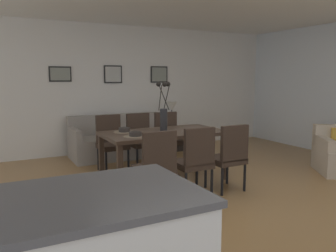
{
  "coord_description": "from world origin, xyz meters",
  "views": [
    {
      "loc": [
        -2.46,
        -3.67,
        1.54
      ],
      "look_at": [
        -0.12,
        0.85,
        0.82
      ],
      "focal_mm": 36.94,
      "sensor_mm": 36.0,
      "label": 1
    }
  ],
  "objects_px": {
    "bowl_near_left": "(135,134)",
    "framed_picture_center": "(113,74)",
    "dining_chair_far_left": "(195,158)",
    "dining_chair_far_right": "(141,138)",
    "dining_chair_near_right": "(111,140)",
    "dining_table": "(164,136)",
    "centerpiece_vase": "(164,113)",
    "framed_picture_left": "(60,74)",
    "dining_chair_mid_right": "(168,135)",
    "sofa": "(120,142)",
    "bowl_near_right": "(124,129)",
    "dining_chair_near_left": "(156,164)",
    "side_table": "(172,138)",
    "table_lamp": "(172,109)",
    "framed_picture_right": "(159,74)",
    "dining_chair_mid_left": "(229,154)"
  },
  "relations": [
    {
      "from": "bowl_near_left",
      "to": "side_table",
      "type": "distance_m",
      "value": 2.64
    },
    {
      "from": "dining_chair_mid_left",
      "to": "sofa",
      "type": "distance_m",
      "value": 2.77
    },
    {
      "from": "centerpiece_vase",
      "to": "framed_picture_left",
      "type": "height_order",
      "value": "framed_picture_left"
    },
    {
      "from": "bowl_near_right",
      "to": "framed_picture_left",
      "type": "height_order",
      "value": "framed_picture_left"
    },
    {
      "from": "dining_chair_mid_right",
      "to": "framed_picture_center",
      "type": "relative_size",
      "value": 2.43
    },
    {
      "from": "framed_picture_center",
      "to": "dining_chair_far_right",
      "type": "bearing_deg",
      "value": -89.98
    },
    {
      "from": "bowl_near_left",
      "to": "bowl_near_right",
      "type": "height_order",
      "value": "same"
    },
    {
      "from": "bowl_near_right",
      "to": "framed_picture_left",
      "type": "bearing_deg",
      "value": 103.64
    },
    {
      "from": "dining_chair_far_left",
      "to": "table_lamp",
      "type": "relative_size",
      "value": 1.8
    },
    {
      "from": "dining_table",
      "to": "dining_chair_mid_left",
      "type": "relative_size",
      "value": 1.96
    },
    {
      "from": "bowl_near_right",
      "to": "side_table",
      "type": "relative_size",
      "value": 0.33
    },
    {
      "from": "side_table",
      "to": "dining_chair_mid_right",
      "type": "bearing_deg",
      "value": -121.16
    },
    {
      "from": "dining_chair_near_right",
      "to": "bowl_near_left",
      "type": "distance_m",
      "value": 1.14
    },
    {
      "from": "dining_chair_far_left",
      "to": "table_lamp",
      "type": "height_order",
      "value": "table_lamp"
    },
    {
      "from": "framed_picture_right",
      "to": "dining_chair_far_right",
      "type": "bearing_deg",
      "value": -126.35
    },
    {
      "from": "framed_picture_left",
      "to": "dining_chair_far_left",
      "type": "bearing_deg",
      "value": -71.49
    },
    {
      "from": "sofa",
      "to": "dining_chair_near_left",
      "type": "bearing_deg",
      "value": -100.6
    },
    {
      "from": "sofa",
      "to": "framed_picture_center",
      "type": "distance_m",
      "value": 1.41
    },
    {
      "from": "dining_chair_near_right",
      "to": "dining_chair_far_right",
      "type": "xyz_separation_m",
      "value": [
        0.53,
        -0.01,
        0.0
      ]
    },
    {
      "from": "bowl_near_left",
      "to": "dining_chair_mid_left",
      "type": "bearing_deg",
      "value": -31.51
    },
    {
      "from": "dining_chair_far_left",
      "to": "centerpiece_vase",
      "type": "xyz_separation_m",
      "value": [
        -0.01,
        0.87,
        0.51
      ]
    },
    {
      "from": "dining_chair_far_right",
      "to": "dining_chair_mid_right",
      "type": "distance_m",
      "value": 0.52
    },
    {
      "from": "dining_table",
      "to": "framed_picture_right",
      "type": "bearing_deg",
      "value": 65.56
    },
    {
      "from": "side_table",
      "to": "framed_picture_right",
      "type": "height_order",
      "value": "framed_picture_right"
    },
    {
      "from": "dining_chair_far_right",
      "to": "framed_picture_right",
      "type": "distance_m",
      "value": 2.08
    },
    {
      "from": "bowl_near_right",
      "to": "framed_picture_right",
      "type": "distance_m",
      "value": 2.75
    },
    {
      "from": "centerpiece_vase",
      "to": "framed_picture_center",
      "type": "xyz_separation_m",
      "value": [
        -0.0,
        2.31,
        0.58
      ]
    },
    {
      "from": "bowl_near_left",
      "to": "side_table",
      "type": "bearing_deg",
      "value": 50.99
    },
    {
      "from": "dining_chair_mid_left",
      "to": "table_lamp",
      "type": "relative_size",
      "value": 1.8
    },
    {
      "from": "bowl_near_right",
      "to": "dining_table",
      "type": "bearing_deg",
      "value": -21.48
    },
    {
      "from": "dining_chair_near_left",
      "to": "bowl_near_left",
      "type": "bearing_deg",
      "value": 89.16
    },
    {
      "from": "dining_chair_far_right",
      "to": "table_lamp",
      "type": "distance_m",
      "value": 1.48
    },
    {
      "from": "dining_chair_near_right",
      "to": "dining_table",
      "type": "bearing_deg",
      "value": -59.32
    },
    {
      "from": "bowl_near_right",
      "to": "sofa",
      "type": "relative_size",
      "value": 0.09
    },
    {
      "from": "dining_chair_near_right",
      "to": "dining_chair_far_left",
      "type": "height_order",
      "value": "same"
    },
    {
      "from": "side_table",
      "to": "framed_picture_left",
      "type": "relative_size",
      "value": 1.25
    },
    {
      "from": "dining_chair_far_right",
      "to": "sofa",
      "type": "height_order",
      "value": "dining_chair_far_right"
    },
    {
      "from": "bowl_near_left",
      "to": "sofa",
      "type": "relative_size",
      "value": 0.09
    },
    {
      "from": "bowl_near_left",
      "to": "framed_picture_center",
      "type": "distance_m",
      "value": 2.7
    },
    {
      "from": "dining_chair_far_left",
      "to": "bowl_near_left",
      "type": "relative_size",
      "value": 5.41
    },
    {
      "from": "dining_chair_near_right",
      "to": "framed_picture_center",
      "type": "height_order",
      "value": "framed_picture_center"
    },
    {
      "from": "framed_picture_right",
      "to": "side_table",
      "type": "bearing_deg",
      "value": -85.14
    },
    {
      "from": "dining_chair_near_right",
      "to": "framed_picture_left",
      "type": "bearing_deg",
      "value": 110.13
    },
    {
      "from": "dining_chair_far_left",
      "to": "table_lamp",
      "type": "xyz_separation_m",
      "value": [
        1.08,
        2.67,
        0.38
      ]
    },
    {
      "from": "dining_table",
      "to": "framed_picture_center",
      "type": "relative_size",
      "value": 4.75
    },
    {
      "from": "bowl_near_left",
      "to": "framed_picture_right",
      "type": "bearing_deg",
      "value": 57.77
    },
    {
      "from": "side_table",
      "to": "framed_picture_center",
      "type": "relative_size",
      "value": 1.37
    },
    {
      "from": "dining_chair_far_left",
      "to": "dining_chair_near_left",
      "type": "bearing_deg",
      "value": -177.72
    },
    {
      "from": "dining_chair_far_left",
      "to": "dining_chair_far_right",
      "type": "relative_size",
      "value": 1.0
    },
    {
      "from": "bowl_near_left",
      "to": "bowl_near_right",
      "type": "bearing_deg",
      "value": 90.0
    }
  ]
}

